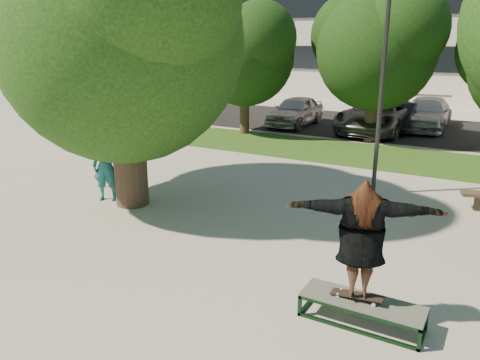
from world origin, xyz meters
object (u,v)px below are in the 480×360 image
Objects in this scene: lamppost at (383,78)px; car_dark at (399,117)px; tree_left at (121,26)px; bystander at (106,165)px; car_silver_a at (296,111)px; car_grey at (378,115)px; car_silver_b at (426,114)px; grind_box at (361,312)px.

car_dark is (-1.54, 10.37, -2.50)m from lamppost.
bystander is (-0.70, -0.18, -3.47)m from tree_left.
car_silver_a is at bearing 94.57° from tree_left.
car_grey is (4.06, 0.22, 0.08)m from car_silver_a.
car_silver_b is at bearing 45.09° from car_dark.
grind_box is (6.78, -2.46, -4.23)m from tree_left.
lamppost is at bearing 103.12° from grind_box.
car_dark is at bearing 100.25° from grind_box.
tree_left is 3.74× the size of bystander.
tree_left is 16.55m from car_silver_b.
grind_box is 7.85m from bystander.
lamppost is at bearing -83.69° from car_dark.
grind_box is at bearing -63.83° from car_silver_a.
lamppost is 1.21× the size of car_silver_b.
car_silver_b reaches higher than car_dark.
bystander is at bearing -109.25° from car_dark.
tree_left is at bearing 160.05° from grind_box.
tree_left is 6.70m from lamppost.
car_grey is at bearing 49.15° from bystander.
bystander is 16.52m from car_silver_b.
grind_box is 17.02m from car_dark.
car_dark is 0.67× the size of car_grey.
lamppost is at bearing 8.84° from bystander.
car_silver_a is 4.07m from car_grey.
car_silver_a is at bearing 116.74° from grind_box.
tree_left is at bearing -86.00° from car_silver_a.
car_silver_a is 6.29m from car_silver_b.
tree_left is 8.36m from grind_box.
car_silver_b is (5.84, 2.35, -0.00)m from car_silver_a.
car_dark reaches higher than grind_box.
grind_box is 17.39m from car_silver_a.
tree_left reaches higher than car_dark.
car_dark is 1.25m from car_grey.
car_dark is 1.54m from car_silver_b.
car_silver_a is (-0.34, 13.24, -0.22)m from bystander.
grind_box is 0.42× the size of car_silver_a.
car_silver_a is (-7.82, 15.52, 0.54)m from grind_box.
car_silver_b is (-0.50, 11.50, -2.42)m from lamppost.
bystander is at bearing 163.00° from grind_box.
grind_box is 17.98m from car_silver_b.
car_silver_a is 0.86× the size of car_silver_b.
car_dark is at bearing 75.28° from tree_left.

